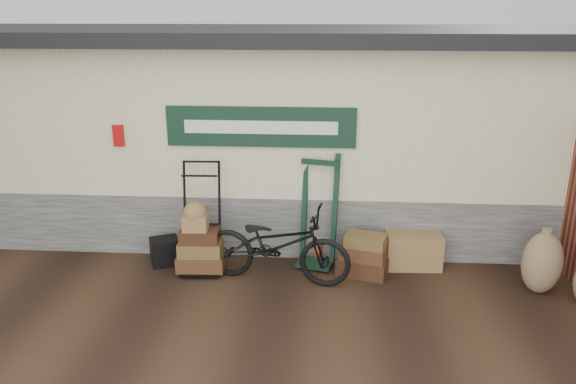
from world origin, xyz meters
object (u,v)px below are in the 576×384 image
object	(u,v)px
wicker_hamper	(413,249)
bicycle	(276,240)
porter_trolley	(201,216)
black_trunk	(165,251)
green_barrow	(319,211)
suitcase_stack	(363,254)

from	to	relation	value
wicker_hamper	bicycle	xyz separation A→B (m)	(-1.88, -0.59, 0.33)
porter_trolley	bicycle	xyz separation A→B (m)	(1.06, -0.32, -0.19)
black_trunk	bicycle	xyz separation A→B (m)	(1.64, -0.40, 0.39)
green_barrow	wicker_hamper	bearing A→B (deg)	14.34
porter_trolley	black_trunk	xyz separation A→B (m)	(-0.58, 0.09, -0.58)
wicker_hamper	bicycle	distance (m)	2.00
green_barrow	black_trunk	size ratio (longest dim) A/B	4.18
green_barrow	suitcase_stack	distance (m)	0.86
black_trunk	suitcase_stack	bearing A→B (deg)	-2.66
green_barrow	suitcase_stack	bearing A→B (deg)	-12.82
green_barrow	wicker_hamper	xyz separation A→B (m)	(1.34, 0.00, -0.55)
wicker_hamper	black_trunk	distance (m)	3.53
suitcase_stack	bicycle	bearing A→B (deg)	-166.75
black_trunk	bicycle	distance (m)	1.73
porter_trolley	black_trunk	world-z (taller)	porter_trolley
suitcase_stack	wicker_hamper	bearing A→B (deg)	23.99
green_barrow	bicycle	world-z (taller)	green_barrow
black_trunk	green_barrow	bearing A→B (deg)	4.93
porter_trolley	green_barrow	bearing A→B (deg)	7.14
wicker_hamper	black_trunk	xyz separation A→B (m)	(-3.52, -0.19, -0.06)
suitcase_stack	bicycle	world-z (taller)	bicycle
porter_trolley	suitcase_stack	bearing A→B (deg)	-3.69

